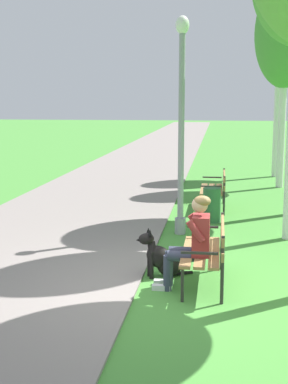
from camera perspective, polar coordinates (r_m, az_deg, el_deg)
The scene contains 10 objects.
ground_plane at distance 7.16m, azimuth 2.46°, elevation -10.38°, with size 120.00×120.00×0.00m, color #478E38.
paved_path at distance 30.94m, azimuth 2.29°, elevation 5.14°, with size 4.00×60.00×0.04m, color gray.
park_bench_near at distance 7.30m, azimuth 6.80°, elevation -5.82°, with size 0.55×1.50×0.85m.
park_bench_mid at distance 12.38m, azimuth 7.58°, elevation 0.55°, with size 0.55×1.50×0.85m.
person_seated_on_near_bench at distance 7.06m, azimuth 5.11°, elevation -4.92°, with size 0.74×0.49×1.25m.
dog_black at distance 7.64m, azimuth 1.96°, elevation -7.02°, with size 0.79×0.45×0.71m.
lamp_post_near at distance 9.83m, azimuth 3.95°, elevation 7.14°, with size 0.24×0.24×3.91m.
birch_tree_fourth at distance 15.81m, azimuth 14.67°, elevation 15.70°, with size 1.67×1.55×5.72m.
birch_tree_fifth at distance 18.06m, azimuth 14.17°, elevation 15.80°, with size 1.56×1.50×5.95m.
litter_bin at distance 11.08m, azimuth 7.14°, elevation -1.36°, with size 0.36×0.36×0.70m, color #2D6638.
Camera 1 is at (0.62, -6.70, 2.45)m, focal length 50.68 mm.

